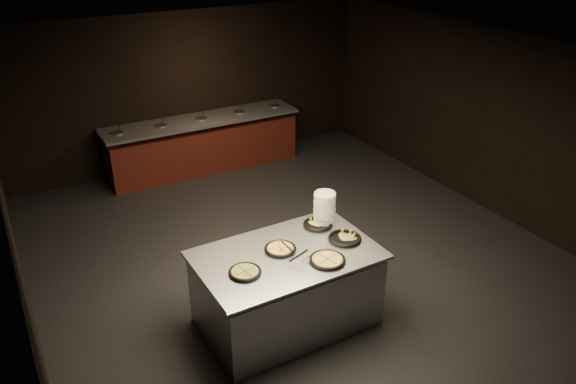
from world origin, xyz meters
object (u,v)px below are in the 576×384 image
object	(u,v)px
pan_cheese_whole	(280,249)
serving_counter	(287,290)
plate_stack	(325,208)
pan_veggie_whole	(245,272)

from	to	relation	value
pan_cheese_whole	serving_counter	bearing A→B (deg)	-72.95
plate_stack	pan_cheese_whole	xyz separation A→B (m)	(-0.79, -0.31, -0.18)
pan_veggie_whole	plate_stack	bearing A→B (deg)	21.49
pan_veggie_whole	pan_cheese_whole	distance (m)	0.59
serving_counter	pan_cheese_whole	distance (m)	0.55
serving_counter	pan_cheese_whole	size ratio (longest dim) A/B	5.62
pan_veggie_whole	pan_cheese_whole	bearing A→B (deg)	21.84
serving_counter	plate_stack	size ratio (longest dim) A/B	5.24
serving_counter	pan_veggie_whole	bearing A→B (deg)	-168.62
plate_stack	pan_cheese_whole	distance (m)	0.87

